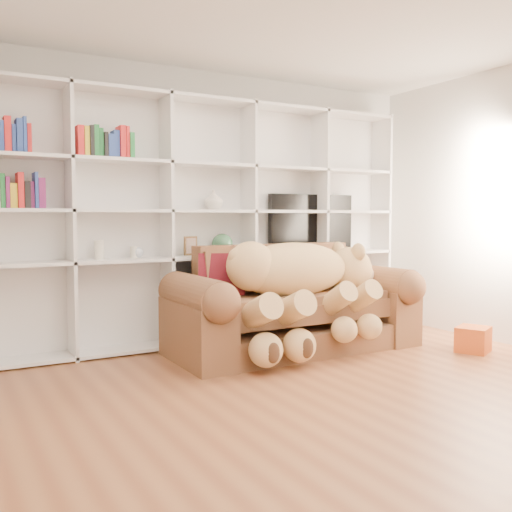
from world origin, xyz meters
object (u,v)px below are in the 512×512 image
gift_box (473,339)px  tv (311,223)px  teddy_bear (300,280)px  sofa (292,310)px

gift_box → tv: 2.05m
tv → teddy_bear: bearing=-129.9°
teddy_bear → gift_box: bearing=-19.5°
sofa → tv: tv is taller
sofa → tv: bearing=45.0°
gift_box → teddy_bear: bearing=153.6°
teddy_bear → tv: 1.27m
tv → sofa: bearing=-135.0°
teddy_bear → tv: size_ratio=1.60×
sofa → tv: 1.28m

